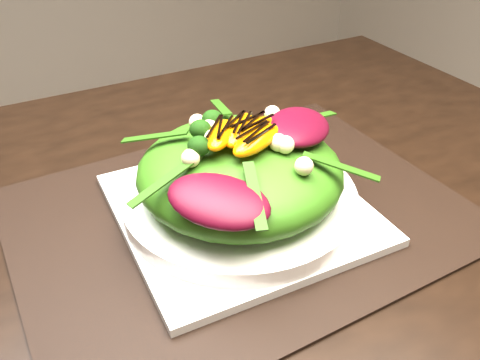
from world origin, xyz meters
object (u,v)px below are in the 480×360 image
lettuce_mound (240,171)px  dining_table (5,322)px  salad_bowl (240,198)px  placemat (240,213)px  orange_segment (225,127)px  plate_base (240,208)px

lettuce_mound → dining_table: bearing=-176.3°
lettuce_mound → salad_bowl: bearing=0.0°
placemat → orange_segment: size_ratio=7.28×
dining_table → plate_base: dining_table is taller
lettuce_mound → orange_segment: orange_segment is taller
salad_bowl → lettuce_mound: bearing=0.0°
plate_base → salad_bowl: bearing=0.0°
plate_base → orange_segment: bearing=107.2°
placemat → plate_base: (0.00, 0.00, 0.01)m
placemat → plate_base: bearing=0.0°
placemat → dining_table: bearing=-176.3°
lettuce_mound → orange_segment: (-0.01, 0.02, 0.05)m
salad_bowl → placemat: bearing=0.0°
dining_table → plate_base: bearing=3.7°
plate_base → salad_bowl: salad_bowl is taller
dining_table → salad_bowl: bearing=3.7°
dining_table → lettuce_mound: (0.26, 0.02, 0.08)m
dining_table → salad_bowl: (0.26, 0.02, 0.04)m
plate_base → dining_table: bearing=-176.3°
lettuce_mound → orange_segment: bearing=107.2°
salad_bowl → plate_base: bearing=0.0°
plate_base → salad_bowl: size_ratio=1.01×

